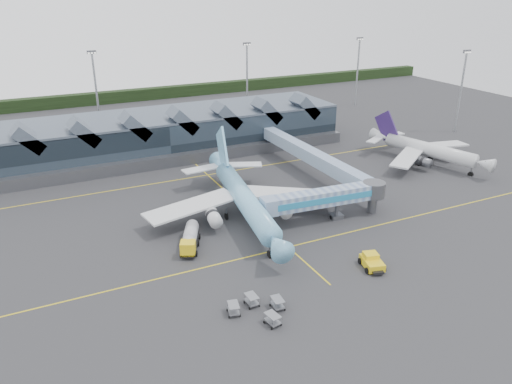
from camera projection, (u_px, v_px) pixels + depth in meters
name	position (u px, v px, depth m)	size (l,w,h in m)	color
ground	(265.00, 227.00, 85.60)	(260.00, 260.00, 0.00)	#2C2B2E
taxi_stripes	(242.00, 205.00, 93.91)	(120.00, 60.00, 0.01)	gold
tree_line_far	(125.00, 96.00, 176.19)	(260.00, 4.00, 4.00)	black
terminal	(159.00, 134.00, 121.01)	(90.00, 22.25, 12.52)	black
light_masts	(232.00, 83.00, 141.40)	(132.40, 42.56, 22.45)	gray
main_airliner	(243.00, 196.00, 87.98)	(35.25, 40.93, 13.17)	#609DC3
regional_jet	(425.00, 149.00, 115.11)	(27.48, 30.61, 10.63)	silver
jet_bridge	(333.00, 197.00, 86.64)	(23.59, 5.24, 5.97)	#657CA9
fuel_truck	(190.00, 237.00, 78.45)	(5.53, 8.77, 3.03)	black
pushback_tug	(372.00, 262.00, 72.97)	(3.79, 5.02, 2.04)	yellow
baggage_carts	(259.00, 307.00, 62.90)	(7.24, 6.93, 1.45)	gray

